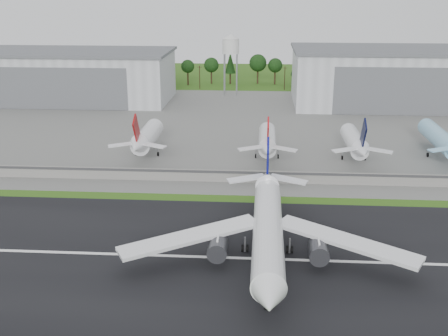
# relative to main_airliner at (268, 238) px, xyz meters

# --- Properties ---
(ground) EXTENTS (600.00, 600.00, 0.00)m
(ground) POSITION_rel_main_airliner_xyz_m (-12.45, -9.56, -4.89)
(ground) COLOR #2A5514
(ground) RESTS_ON ground
(runway) EXTENTS (320.00, 60.00, 0.10)m
(runway) POSITION_rel_main_airliner_xyz_m (-12.45, 0.44, -4.84)
(runway) COLOR black
(runway) RESTS_ON ground
(runway_centerline) EXTENTS (220.00, 1.00, 0.02)m
(runway_centerline) POSITION_rel_main_airliner_xyz_m (-12.45, 0.44, -4.78)
(runway_centerline) COLOR white
(runway_centerline) RESTS_ON runway
(apron) EXTENTS (320.00, 150.00, 0.10)m
(apron) POSITION_rel_main_airliner_xyz_m (-12.45, 110.44, -4.84)
(apron) COLOR slate
(apron) RESTS_ON ground
(blast_fence) EXTENTS (240.00, 0.61, 3.50)m
(blast_fence) POSITION_rel_main_airliner_xyz_m (-12.45, 45.42, -3.09)
(blast_fence) COLOR gray
(blast_fence) RESTS_ON ground
(hangar_west) EXTENTS (97.00, 44.00, 23.20)m
(hangar_west) POSITION_rel_main_airliner_xyz_m (-92.45, 155.35, 6.74)
(hangar_west) COLOR silver
(hangar_west) RESTS_ON ground
(hangar_east) EXTENTS (102.00, 47.00, 25.20)m
(hangar_east) POSITION_rel_main_airliner_xyz_m (62.55, 155.35, 7.73)
(hangar_east) COLOR silver
(hangar_east) RESTS_ON ground
(water_tower) EXTENTS (8.40, 8.40, 29.40)m
(water_tower) POSITION_rel_main_airliner_xyz_m (-17.45, 175.44, 19.66)
(water_tower) COLOR #99999E
(water_tower) RESTS_ON ground
(utility_poles) EXTENTS (230.00, 3.00, 12.00)m
(utility_poles) POSITION_rel_main_airliner_xyz_m (-12.45, 190.44, -4.89)
(utility_poles) COLOR black
(utility_poles) RESTS_ON ground
(treeline) EXTENTS (320.00, 16.00, 22.00)m
(treeline) POSITION_rel_main_airliner_xyz_m (-12.45, 205.44, -4.89)
(treeline) COLOR black
(treeline) RESTS_ON ground
(main_airliner) EXTENTS (57.29, 59.02, 18.17)m
(main_airliner) POSITION_rel_main_airliner_xyz_m (0.00, 0.00, 0.00)
(main_airliner) COLOR white
(main_airliner) RESTS_ON runway
(parked_jet_red_a) EXTENTS (7.36, 31.29, 16.75)m
(parked_jet_red_a) POSITION_rel_main_airliner_xyz_m (-37.70, 67.01, 1.35)
(parked_jet_red_a) COLOR white
(parked_jet_red_a) RESTS_ON ground
(parked_jet_red_b) EXTENTS (7.36, 31.29, 16.48)m
(parked_jet_red_b) POSITION_rel_main_airliner_xyz_m (0.15, 66.97, 1.09)
(parked_jet_red_b) COLOR silver
(parked_jet_red_b) RESTS_ON ground
(parked_jet_navy) EXTENTS (7.36, 31.29, 16.52)m
(parked_jet_navy) POSITION_rel_main_airliner_xyz_m (26.90, 66.97, 1.13)
(parked_jet_navy) COLOR white
(parked_jet_navy) RESTS_ON ground
(parked_jet_skyblue) EXTENTS (7.36, 37.29, 16.64)m
(parked_jet_skyblue) POSITION_rel_main_airliner_xyz_m (54.16, 71.99, 1.19)
(parked_jet_skyblue) COLOR #8ACCEF
(parked_jet_skyblue) RESTS_ON ground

